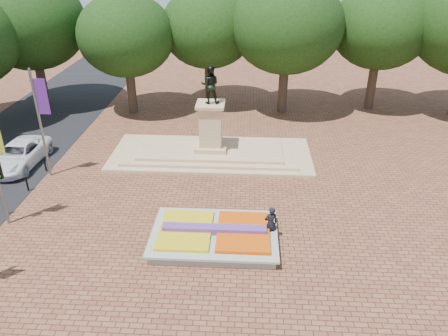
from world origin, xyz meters
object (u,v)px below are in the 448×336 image
object	(u,v)px
flower_bed	(215,235)
pedestrian	(271,223)
monument	(211,144)
van	(18,155)

from	to	relation	value
flower_bed	pedestrian	bearing A→B (deg)	7.81
monument	flower_bed	bearing A→B (deg)	-84.13
monument	van	world-z (taller)	monument
monument	pedestrian	size ratio (longest dim) A/B	7.44
flower_bed	van	distance (m)	15.85
flower_bed	van	xyz separation A→B (m)	(-13.82, 7.73, 0.41)
monument	pedestrian	distance (m)	10.35
monument	pedestrian	xyz separation A→B (m)	(3.81, -9.62, 0.06)
flower_bed	monument	xyz separation A→B (m)	(-1.03, 10.00, 0.50)
van	pedestrian	bearing A→B (deg)	-22.10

